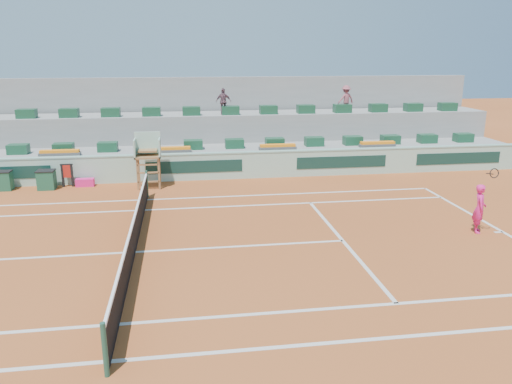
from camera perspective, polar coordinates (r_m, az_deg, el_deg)
ground at (r=15.36m, az=-13.64°, el=-6.71°), size 90.00×90.00×0.00m
seating_tier_lower at (r=25.43m, az=-11.70°, el=3.76°), size 36.00×4.00×1.20m
seating_tier_upper at (r=26.87m, az=-11.60°, el=5.92°), size 36.00×2.40×2.60m
stadium_back_wall at (r=28.32m, az=-11.54°, el=8.26°), size 36.00×0.40×4.40m
player_bag at (r=23.29m, az=-18.95°, el=1.04°), size 0.78×0.35×0.35m
spectator_mid at (r=26.05m, az=-3.72°, el=10.28°), size 0.84×0.50×1.34m
spectator_right at (r=27.52m, az=10.23°, el=10.44°), size 1.03×0.76×1.42m
court_lines at (r=15.35m, az=-13.64°, el=-6.69°), size 23.89×11.09×0.01m
tennis_net at (r=15.17m, az=-13.77°, el=-4.86°), size 0.10×11.97×1.10m
advertising_hoarding at (r=23.27m, az=-11.92°, el=2.73°), size 36.00×0.34×1.26m
umpire_chair at (r=22.11m, az=-12.26°, el=4.44°), size 1.10×0.90×2.40m
seat_row_lower at (r=24.39m, az=-11.91°, el=5.21°), size 32.90×0.60×0.44m
seat_row_upper at (r=26.06m, az=-11.85°, el=8.99°), size 32.90×0.60×0.44m
flower_planters at (r=23.77m, az=-15.63°, el=4.48°), size 26.80×0.36×0.28m
drink_cooler_a at (r=23.32m, az=-22.82°, el=1.31°), size 0.74×0.64×0.84m
drink_cooler_b at (r=23.92m, az=-26.84°, el=1.17°), size 0.65×0.56×0.84m
towel_rack at (r=23.35m, az=-20.77°, el=2.00°), size 0.54×0.09×1.03m
tennis_player at (r=17.85m, az=24.19°, el=-1.70°), size 0.60×0.91×2.28m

